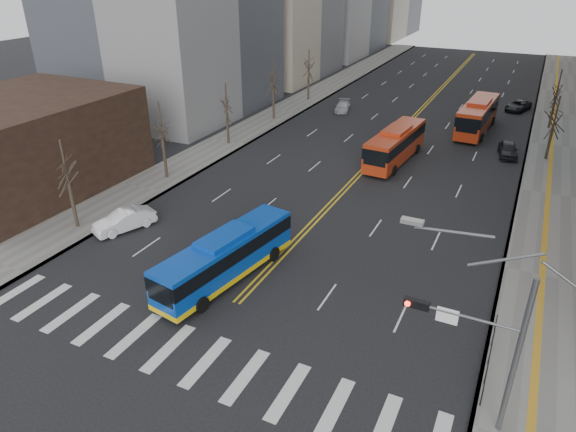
{
  "coord_description": "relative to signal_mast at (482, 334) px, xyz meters",
  "views": [
    {
      "loc": [
        13.82,
        -16.35,
        18.62
      ],
      "look_at": [
        1.02,
        10.07,
        3.82
      ],
      "focal_mm": 32.0,
      "sensor_mm": 36.0,
      "label": 1
    }
  ],
  "objects": [
    {
      "name": "ground",
      "position": [
        -13.77,
        -2.0,
        -4.86
      ],
      "size": [
        220.0,
        220.0,
        0.0
      ],
      "primitive_type": "plane",
      "color": "black"
    },
    {
      "name": "sidewalk_right",
      "position": [
        3.73,
        43.0,
        -4.78
      ],
      "size": [
        7.0,
        130.0,
        0.15
      ],
      "primitive_type": "cube",
      "color": "slate",
      "rests_on": "ground"
    },
    {
      "name": "sidewalk_left",
      "position": [
        -30.27,
        43.0,
        -4.78
      ],
      "size": [
        5.0,
        130.0,
        0.15
      ],
      "primitive_type": "cube",
      "color": "slate",
      "rests_on": "ground"
    },
    {
      "name": "crosswalk",
      "position": [
        -13.77,
        -2.0,
        -4.85
      ],
      "size": [
        26.7,
        4.0,
        0.01
      ],
      "color": "silver",
      "rests_on": "ground"
    },
    {
      "name": "centerline",
      "position": [
        -13.77,
        53.0,
        -4.85
      ],
      "size": [
        0.55,
        100.0,
        0.01
      ],
      "color": "gold",
      "rests_on": "ground"
    },
    {
      "name": "storefront",
      "position": [
        -39.77,
        9.97,
        -0.85
      ],
      "size": [
        14.0,
        18.0,
        8.0
      ],
      "color": "black",
      "rests_on": "ground"
    },
    {
      "name": "signal_mast",
      "position": [
        0.0,
        0.0,
        0.0
      ],
      "size": [
        5.37,
        0.37,
        9.39
      ],
      "color": "slate",
      "rests_on": "ground"
    },
    {
      "name": "pedestrian_railing",
      "position": [
        0.53,
        4.0,
        -4.03
      ],
      "size": [
        0.06,
        6.06,
        1.02
      ],
      "color": "black",
      "rests_on": "sidewalk_right"
    },
    {
      "name": "street_trees",
      "position": [
        -20.94,
        32.55,
        0.02
      ],
      "size": [
        35.2,
        47.2,
        7.6
      ],
      "color": "black",
      "rests_on": "ground"
    },
    {
      "name": "blue_bus",
      "position": [
        -15.69,
        5.08,
        -3.16
      ],
      "size": [
        4.14,
        11.24,
        3.23
      ],
      "color": "#0B40B0",
      "rests_on": "ground"
    },
    {
      "name": "red_bus_near",
      "position": [
        -11.71,
        30.74,
        -2.88
      ],
      "size": [
        3.48,
        11.36,
        3.55
      ],
      "color": "#AE2F12",
      "rests_on": "ground"
    },
    {
      "name": "red_bus_far",
      "position": [
        -5.69,
        45.02,
        -2.76
      ],
      "size": [
        3.49,
        12.13,
        3.78
      ],
      "color": "#AE2F12",
      "rests_on": "ground"
    },
    {
      "name": "car_white",
      "position": [
        -26.27,
        7.41,
        -4.08
      ],
      "size": [
        3.34,
        4.97,
        1.55
      ],
      "primitive_type": "imported",
      "rotation": [
        0.0,
        0.0,
        -0.4
      ],
      "color": "white",
      "rests_on": "ground"
    },
    {
      "name": "car_dark_mid",
      "position": [
        -1.44,
        37.49,
        -4.11
      ],
      "size": [
        2.43,
        4.6,
        1.49
      ],
      "primitive_type": "imported",
      "rotation": [
        0.0,
        0.0,
        0.16
      ],
      "color": "black",
      "rests_on": "ground"
    },
    {
      "name": "car_silver",
      "position": [
        -23.22,
        46.71,
        -4.22
      ],
      "size": [
        2.71,
        4.64,
        1.26
      ],
      "primitive_type": "imported",
      "rotation": [
        0.0,
        0.0,
        0.23
      ],
      "color": "#AFAEB4",
      "rests_on": "ground"
    },
    {
      "name": "car_dark_far",
      "position": [
        -1.81,
        57.3,
        -4.19
      ],
      "size": [
        3.56,
        5.25,
        1.34
      ],
      "primitive_type": "imported",
      "rotation": [
        0.0,
        0.0,
        -0.3
      ],
      "color": "black",
      "rests_on": "ground"
    }
  ]
}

